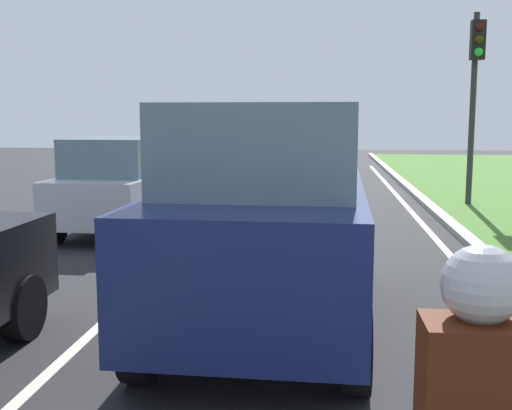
% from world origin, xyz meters
% --- Properties ---
extents(ground_plane, '(60.00, 60.00, 0.00)m').
position_xyz_m(ground_plane, '(0.00, 14.00, 0.00)').
color(ground_plane, '#262628').
extents(lane_line_center, '(0.12, 32.00, 0.01)m').
position_xyz_m(lane_line_center, '(-0.70, 14.00, 0.00)').
color(lane_line_center, silver).
rests_on(lane_line_center, ground).
extents(lane_line_right_edge, '(0.12, 32.00, 0.01)m').
position_xyz_m(lane_line_right_edge, '(3.60, 14.00, 0.00)').
color(lane_line_right_edge, silver).
rests_on(lane_line_right_edge, ground).
extents(curb_right, '(0.24, 48.00, 0.12)m').
position_xyz_m(curb_right, '(4.10, 14.00, 0.06)').
color(curb_right, '#9E9B93').
rests_on(curb_right, ground).
extents(car_suv_ahead, '(2.06, 4.54, 2.28)m').
position_xyz_m(car_suv_ahead, '(1.05, 8.33, 1.17)').
color(car_suv_ahead, navy).
rests_on(car_suv_ahead, ground).
extents(car_hatchback_far, '(1.82, 3.75, 1.78)m').
position_xyz_m(car_hatchback_far, '(-2.21, 13.44, 0.88)').
color(car_hatchback_far, '#B7BABF').
rests_on(car_hatchback_far, ground).
extents(rider_person, '(0.50, 0.40, 1.16)m').
position_xyz_m(rider_person, '(2.16, 4.20, 1.19)').
color(rider_person, '#4C1E0C').
rests_on(rider_person, ground).
extents(traffic_light_near_right, '(0.32, 0.50, 4.58)m').
position_xyz_m(traffic_light_near_right, '(5.09, 17.56, 3.12)').
color(traffic_light_near_right, '#2D2D2D').
rests_on(traffic_light_near_right, ground).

